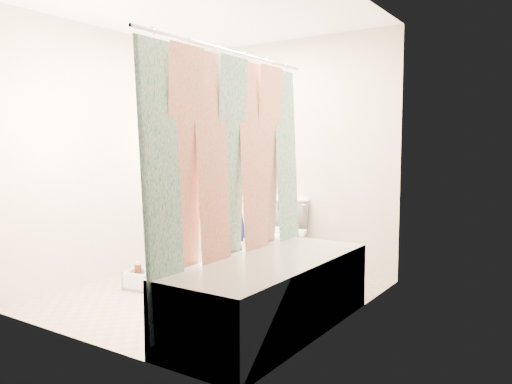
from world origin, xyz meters
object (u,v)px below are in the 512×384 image
Objects in this scene: toilet at (283,236)px; plumber at (224,199)px; cleaning_caddy at (142,281)px; bathtub at (271,292)px.

plumber is at bearing -135.26° from toilet.
plumber is 1.05m from cleaning_caddy.
bathtub reaches higher than cleaning_caddy.
bathtub is at bearing 24.42° from plumber.
bathtub is 5.70× the size of cleaning_caddy.
bathtub is at bearing -17.23° from cleaning_caddy.
toilet is 2.52× the size of cleaning_caddy.
bathtub is 1.09× the size of plumber.
toilet is 1.44m from cleaning_caddy.
bathtub is 1.36m from plumber.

